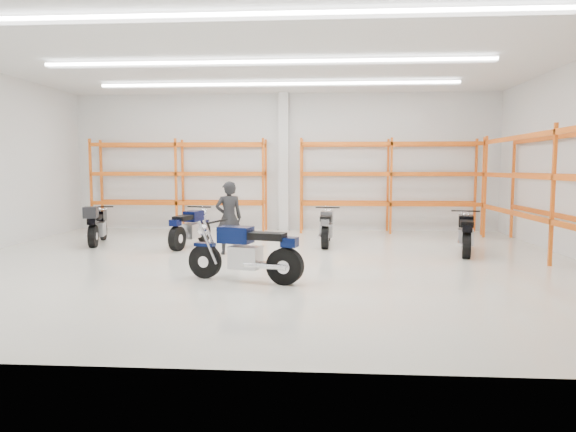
# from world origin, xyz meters

# --- Properties ---
(ground) EXTENTS (14.00, 14.00, 0.00)m
(ground) POSITION_xyz_m (0.00, 0.00, 0.00)
(ground) COLOR silver
(ground) RESTS_ON ground
(room_shell) EXTENTS (14.02, 12.02, 4.51)m
(room_shell) POSITION_xyz_m (0.00, 0.03, 3.28)
(room_shell) COLOR white
(room_shell) RESTS_ON ground
(motorcycle_main) EXTENTS (2.21, 0.96, 1.11)m
(motorcycle_main) POSITION_xyz_m (-0.05, -1.92, 0.52)
(motorcycle_main) COLOR black
(motorcycle_main) RESTS_ON ground
(motorcycle_back_a) EXTENTS (0.85, 2.09, 1.08)m
(motorcycle_back_a) POSITION_xyz_m (-4.79, 2.30, 0.52)
(motorcycle_back_a) COLOR black
(motorcycle_back_a) RESTS_ON ground
(motorcycle_back_b) EXTENTS (0.84, 2.08, 1.03)m
(motorcycle_back_b) POSITION_xyz_m (-2.20, 2.06, 0.48)
(motorcycle_back_b) COLOR black
(motorcycle_back_b) RESTS_ON ground
(motorcycle_back_c) EXTENTS (0.67, 2.01, 0.99)m
(motorcycle_back_c) POSITION_xyz_m (1.38, 2.60, 0.46)
(motorcycle_back_c) COLOR black
(motorcycle_back_c) RESTS_ON ground
(motorcycle_back_d) EXTENTS (0.83, 2.04, 1.01)m
(motorcycle_back_d) POSITION_xyz_m (4.71, 1.40, 0.47)
(motorcycle_back_d) COLOR black
(motorcycle_back_d) RESTS_ON ground
(standing_man) EXTENTS (0.74, 0.60, 1.75)m
(standing_man) POSITION_xyz_m (-0.96, 1.04, 0.88)
(standing_man) COLOR black
(standing_man) RESTS_ON ground
(structural_column) EXTENTS (0.32, 0.32, 4.50)m
(structural_column) POSITION_xyz_m (0.00, 5.82, 2.25)
(structural_column) COLOR white
(structural_column) RESTS_ON ground
(pallet_racking_back_left) EXTENTS (5.67, 0.87, 3.00)m
(pallet_racking_back_left) POSITION_xyz_m (-3.40, 5.48, 1.79)
(pallet_racking_back_left) COLOR #D66216
(pallet_racking_back_left) RESTS_ON ground
(pallet_racking_back_right) EXTENTS (5.67, 0.87, 3.00)m
(pallet_racking_back_right) POSITION_xyz_m (3.40, 5.48, 1.79)
(pallet_racking_back_right) COLOR #D66216
(pallet_racking_back_right) RESTS_ON ground
(pallet_racking_side) EXTENTS (0.87, 9.07, 3.00)m
(pallet_racking_side) POSITION_xyz_m (6.48, 0.00, 1.81)
(pallet_racking_side) COLOR #D66216
(pallet_racking_side) RESTS_ON ground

